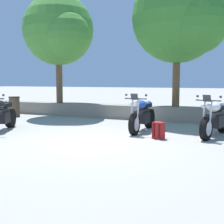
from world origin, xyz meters
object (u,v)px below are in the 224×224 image
leafy_tree_mid_left (181,18)px  motorcycle_black_near_left (1,115)px  motorcycle_blue_centre (142,115)px  rider_backpack (159,130)px  trash_bin (14,106)px  motorcycle_white_far_right (215,119)px  leafy_tree_far_left (60,31)px

leafy_tree_mid_left → motorcycle_black_near_left: bearing=-135.0°
motorcycle_blue_centre → leafy_tree_mid_left: bearing=78.2°
motorcycle_black_near_left → leafy_tree_mid_left: 7.18m
rider_backpack → trash_bin: 7.41m
rider_backpack → trash_bin: size_ratio=0.55×
motorcycle_white_far_right → leafy_tree_far_left: (-6.63, 2.34, 3.18)m
leafy_tree_far_left → leafy_tree_mid_left: leafy_tree_mid_left is taller
rider_backpack → trash_bin: trash_bin is taller
motorcycle_black_near_left → rider_backpack: bearing=9.7°
motorcycle_black_near_left → trash_bin: size_ratio=2.27×
motorcycle_white_far_right → motorcycle_black_near_left: bearing=-163.5°
leafy_tree_mid_left → trash_bin: 7.76m
motorcycle_white_far_right → rider_backpack: motorcycle_white_far_right is taller
motorcycle_blue_centre → motorcycle_white_far_right: bearing=0.9°
motorcycle_blue_centre → leafy_tree_mid_left: (0.57, 2.74, 3.35)m
motorcycle_white_far_right → leafy_tree_far_left: 7.72m
motorcycle_blue_centre → motorcycle_white_far_right: (2.11, 0.03, 0.00)m
motorcycle_blue_centre → motorcycle_white_far_right: 2.11m
motorcycle_blue_centre → leafy_tree_mid_left: leafy_tree_mid_left is taller
rider_backpack → leafy_tree_mid_left: 5.16m
motorcycle_white_far_right → motorcycle_blue_centre: bearing=-179.1°
motorcycle_white_far_right → leafy_tree_mid_left: (-1.53, 2.71, 3.35)m
rider_backpack → motorcycle_black_near_left: bearing=-170.3°
motorcycle_black_near_left → motorcycle_white_far_right: same height
trash_bin → leafy_tree_far_left: bearing=30.3°
motorcycle_blue_centre → trash_bin: 6.41m
motorcycle_black_near_left → trash_bin: 3.90m
rider_backpack → leafy_tree_far_left: (-5.30, 3.33, 3.42)m
leafy_tree_far_left → trash_bin: size_ratio=5.48×
motorcycle_blue_centre → trash_bin: (-6.26, 1.36, -0.05)m
leafy_tree_far_left → rider_backpack: bearing=-32.1°
leafy_tree_mid_left → trash_bin: size_ratio=5.91×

